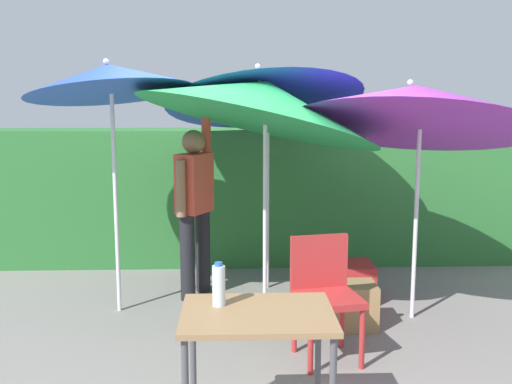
{
  "coord_description": "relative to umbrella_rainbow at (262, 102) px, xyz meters",
  "views": [
    {
      "loc": [
        -0.17,
        -4.7,
        1.9
      ],
      "look_at": [
        0.0,
        0.3,
        1.1
      ],
      "focal_mm": 41.68,
      "sensor_mm": 36.0,
      "label": 1
    }
  ],
  "objects": [
    {
      "name": "umbrella_orange",
      "position": [
        -1.3,
        0.09,
        0.19
      ],
      "size": [
        1.46,
        1.44,
        2.34
      ],
      "color": "silver",
      "rests_on": "ground_plane"
    },
    {
      "name": "crate_cardboard",
      "position": [
        0.73,
        -0.36,
        -1.67
      ],
      "size": [
        0.4,
        0.33,
        0.38
      ],
      "primitive_type": "cube",
      "color": "#9E7A4C",
      "rests_on": "ground_plane"
    },
    {
      "name": "hedge_row",
      "position": [
        -0.06,
        1.74,
        -1.09
      ],
      "size": [
        8.0,
        0.7,
        1.54
      ],
      "primitive_type": "cube",
      "color": "#2D7033",
      "rests_on": "ground_plane"
    },
    {
      "name": "person_vendor",
      "position": [
        -0.62,
        0.5,
        -0.92
      ],
      "size": [
        0.36,
        0.53,
        1.88
      ],
      "color": "black",
      "rests_on": "ground_plane"
    },
    {
      "name": "folding_table",
      "position": [
        -0.12,
        -2.09,
        -1.17
      ],
      "size": [
        0.8,
        0.6,
        0.79
      ],
      "color": "#4C4C51",
      "rests_on": "ground_plane"
    },
    {
      "name": "umbrella_rainbow",
      "position": [
        0.0,
        0.0,
        0.0
      ],
      "size": [
        2.18,
        2.13,
        2.4
      ],
      "color": "silver",
      "rests_on": "ground_plane"
    },
    {
      "name": "umbrella_yellow",
      "position": [
        1.26,
        -0.14,
        -0.04
      ],
      "size": [
        2.18,
        2.13,
        2.35
      ],
      "color": "silver",
      "rests_on": "ground_plane"
    },
    {
      "name": "cooler_box",
      "position": [
        0.82,
        0.3,
        -1.68
      ],
      "size": [
        0.46,
        0.42,
        0.36
      ],
      "primitive_type": "cube",
      "color": "red",
      "rests_on": "ground_plane"
    },
    {
      "name": "chair_plastic",
      "position": [
        0.41,
        -0.91,
        -1.35
      ],
      "size": [
        0.52,
        0.52,
        0.89
      ],
      "color": "#B72D2D",
      "rests_on": "ground_plane"
    },
    {
      "name": "bottle_water",
      "position": [
        -0.32,
        -1.99,
        -0.95
      ],
      "size": [
        0.07,
        0.07,
        0.24
      ],
      "color": "silver",
      "rests_on": "folding_table"
    },
    {
      "name": "ground_plane",
      "position": [
        -0.06,
        -0.36,
        -1.86
      ],
      "size": [
        24.0,
        24.0,
        0.0
      ],
      "primitive_type": "plane",
      "color": "gray"
    },
    {
      "name": "umbrella_navy",
      "position": [
        0.03,
        0.7,
        0.15
      ],
      "size": [
        1.95,
        1.91,
        2.52
      ],
      "color": "silver",
      "rests_on": "ground_plane"
    }
  ]
}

